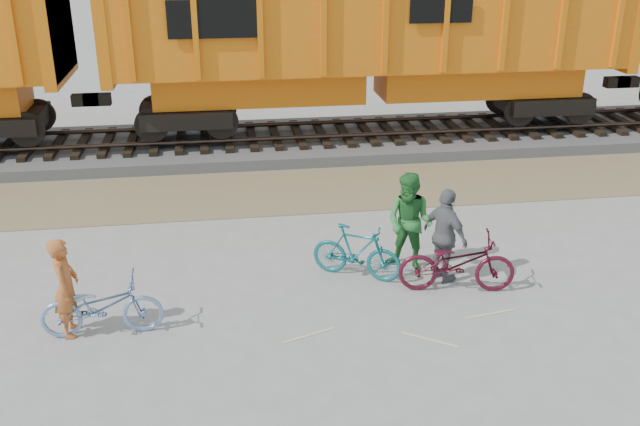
# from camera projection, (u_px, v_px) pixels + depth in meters

# --- Properties ---
(ground) EXTENTS (120.00, 120.00, 0.00)m
(ground) POSITION_uv_depth(u_px,v_px,m) (363.00, 305.00, 11.86)
(ground) COLOR #9E9E99
(ground) RESTS_ON ground
(gravel_strip) EXTENTS (120.00, 3.00, 0.02)m
(gravel_strip) POSITION_uv_depth(u_px,v_px,m) (316.00, 189.00, 16.88)
(gravel_strip) COLOR #8C7F57
(gravel_strip) RESTS_ON ground
(ballast_bed) EXTENTS (120.00, 4.00, 0.30)m
(ballast_bed) POSITION_uv_depth(u_px,v_px,m) (298.00, 142.00, 20.02)
(ballast_bed) COLOR slate
(ballast_bed) RESTS_ON ground
(track) EXTENTS (120.00, 2.60, 0.24)m
(track) POSITION_uv_depth(u_px,v_px,m) (298.00, 130.00, 19.90)
(track) COLOR black
(track) RESTS_ON ballast_bed
(hopper_car_center) EXTENTS (14.00, 3.13, 4.65)m
(hopper_car_center) POSITION_uv_depth(u_px,v_px,m) (371.00, 37.00, 19.21)
(hopper_car_center) COLOR black
(hopper_car_center) RESTS_ON track
(bicycle_blue) EXTENTS (1.84, 0.66, 0.96)m
(bicycle_blue) POSITION_uv_depth(u_px,v_px,m) (102.00, 306.00, 10.85)
(bicycle_blue) COLOR #7593C3
(bicycle_blue) RESTS_ON ground
(bicycle_teal) EXTENTS (1.66, 1.22, 0.99)m
(bicycle_teal) POSITION_uv_depth(u_px,v_px,m) (357.00, 252.00, 12.59)
(bicycle_teal) COLOR #136570
(bicycle_teal) RESTS_ON ground
(bicycle_maroon) EXTENTS (2.07, 1.02, 1.04)m
(bicycle_maroon) POSITION_uv_depth(u_px,v_px,m) (457.00, 263.00, 12.13)
(bicycle_maroon) COLOR #4C0F1F
(bicycle_maroon) RESTS_ON ground
(person_solo) EXTENTS (0.38, 0.58, 1.60)m
(person_solo) POSITION_uv_depth(u_px,v_px,m) (66.00, 287.00, 10.75)
(person_solo) COLOR #B85B29
(person_solo) RESTS_ON ground
(person_man) EXTENTS (1.13, 1.09, 1.83)m
(person_man) POSITION_uv_depth(u_px,v_px,m) (410.00, 223.00, 12.75)
(person_man) COLOR #2C7933
(person_man) RESTS_ON ground
(person_woman) EXTENTS (0.83, 1.09, 1.71)m
(person_woman) POSITION_uv_depth(u_px,v_px,m) (445.00, 236.00, 12.35)
(person_woman) COLOR slate
(person_woman) RESTS_ON ground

